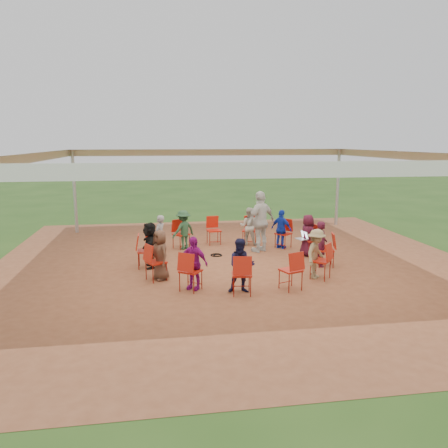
{
  "coord_description": "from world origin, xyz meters",
  "views": [
    {
      "loc": [
        -2.07,
        -11.29,
        3.29
      ],
      "look_at": [
        -0.27,
        0.3,
        1.06
      ],
      "focal_mm": 35.0,
      "sensor_mm": 36.0,
      "label": 1
    }
  ],
  "objects": [
    {
      "name": "ground",
      "position": [
        0.0,
        0.0,
        0.0
      ],
      "size": [
        80.0,
        80.0,
        0.0
      ],
      "primitive_type": "plane",
      "color": "#274916",
      "rests_on": "ground"
    },
    {
      "name": "dirt_patch",
      "position": [
        0.0,
        0.0,
        0.01
      ],
      "size": [
        13.0,
        13.0,
        0.0
      ],
      "primitive_type": "plane",
      "color": "brown",
      "rests_on": "ground"
    },
    {
      "name": "tent",
      "position": [
        0.0,
        0.0,
        2.37
      ],
      "size": [
        10.33,
        10.33,
        3.0
      ],
      "color": "#B2B2B7",
      "rests_on": "ground"
    },
    {
      "name": "chair_0",
      "position": [
        2.34,
        0.57,
        0.45
      ],
      "size": [
        0.53,
        0.51,
        0.9
      ],
      "primitive_type": null,
      "rotation": [
        0.0,
        0.0,
        1.81
      ],
      "color": "red",
      "rests_on": "ground"
    },
    {
      "name": "chair_1",
      "position": [
        1.81,
        1.59,
        0.45
      ],
      "size": [
        0.61,
        0.61,
        0.9
      ],
      "primitive_type": null,
      "rotation": [
        0.0,
        0.0,
        2.29
      ],
      "color": "red",
      "rests_on": "ground"
    },
    {
      "name": "chair_2",
      "position": [
        0.86,
        2.25,
        0.45
      ],
      "size": [
        0.55,
        0.56,
        0.9
      ],
      "primitive_type": null,
      "rotation": [
        0.0,
        0.0,
        2.78
      ],
      "color": "red",
      "rests_on": "ground"
    },
    {
      "name": "chair_3",
      "position": [
        -0.28,
        2.39,
        0.45
      ],
      "size": [
        0.47,
        0.49,
        0.9
      ],
      "primitive_type": null,
      "rotation": [
        0.0,
        0.0,
        -3.02
      ],
      "color": "red",
      "rests_on": "ground"
    },
    {
      "name": "chair_4",
      "position": [
        -1.36,
        1.98,
        0.45
      ],
      "size": [
        0.6,
        0.6,
        0.9
      ],
      "primitive_type": null,
      "rotation": [
        0.0,
        0.0,
        -2.54
      ],
      "color": "red",
      "rests_on": "ground"
    },
    {
      "name": "chair_5",
      "position": [
        -2.13,
        1.13,
        0.45
      ],
      "size": [
        0.59,
        0.58,
        0.9
      ],
      "primitive_type": null,
      "rotation": [
        0.0,
        0.0,
        -2.06
      ],
      "color": "red",
      "rests_on": "ground"
    },
    {
      "name": "chair_6",
      "position": [
        -2.4,
        0.01,
        0.45
      ],
      "size": [
        0.44,
        0.42,
        0.9
      ],
      "primitive_type": null,
      "rotation": [
        0.0,
        0.0,
        -1.57
      ],
      "color": "red",
      "rests_on": "ground"
    },
    {
      "name": "chair_7",
      "position": [
        -2.13,
        -1.11,
        0.45
      ],
      "size": [
        0.58,
        0.58,
        0.9
      ],
      "primitive_type": null,
      "rotation": [
        0.0,
        0.0,
        -1.09
      ],
      "color": "red",
      "rests_on": "ground"
    },
    {
      "name": "chair_8",
      "position": [
        -1.37,
        -1.97,
        0.45
      ],
      "size": [
        0.6,
        0.6,
        0.9
      ],
      "primitive_type": null,
      "rotation": [
        0.0,
        0.0,
        -0.61
      ],
      "color": "red",
      "rests_on": "ground"
    },
    {
      "name": "chair_9",
      "position": [
        -0.3,
        -2.39,
        0.45
      ],
      "size": [
        0.47,
        0.49,
        0.9
      ],
      "primitive_type": null,
      "rotation": [
        0.0,
        0.0,
        -0.12
      ],
      "color": "red",
      "rests_on": "ground"
    },
    {
      "name": "chair_10",
      "position": [
        0.84,
        -2.25,
        0.45
      ],
      "size": [
        0.55,
        0.56,
        0.9
      ],
      "primitive_type": null,
      "rotation": [
        0.0,
        0.0,
        0.36
      ],
      "color": "red",
      "rests_on": "ground"
    },
    {
      "name": "chair_11",
      "position": [
        1.79,
        -1.6,
        0.45
      ],
      "size": [
        0.61,
        0.61,
        0.9
      ],
      "primitive_type": null,
      "rotation": [
        0.0,
        0.0,
        0.84
      ],
      "color": "red",
      "rests_on": "ground"
    },
    {
      "name": "chair_12",
      "position": [
        2.33,
        -0.58,
        0.45
      ],
      "size": [
        0.53,
        0.51,
        0.9
      ],
      "primitive_type": null,
      "rotation": [
        0.0,
        0.0,
        1.33
      ],
      "color": "red",
      "rests_on": "ground"
    },
    {
      "name": "person_seated_0",
      "position": [
        2.22,
        0.54,
        0.61
      ],
      "size": [
        0.46,
        0.65,
        1.21
      ],
      "primitive_type": "imported",
      "rotation": [
        0.0,
        0.0,
        1.81
      ],
      "color": "#400F21",
      "rests_on": "ground"
    },
    {
      "name": "person_seated_1",
      "position": [
        1.72,
        1.51,
        0.61
      ],
      "size": [
        0.74,
        0.77,
        1.21
      ],
      "primitive_type": "imported",
      "rotation": [
        0.0,
        0.0,
        2.29
      ],
      "color": "#132FB3",
      "rests_on": "ground"
    },
    {
      "name": "person_seated_2",
      "position": [
        0.82,
        2.13,
        0.61
      ],
      "size": [
        0.67,
        0.53,
        1.21
      ],
      "primitive_type": "imported",
      "rotation": [
        0.0,
        0.0,
        2.78
      ],
      "color": "#B2AF9F",
      "rests_on": "ground"
    },
    {
      "name": "person_seated_3",
      "position": [
        -1.29,
        1.89,
        0.61
      ],
      "size": [
        0.87,
        0.76,
        1.21
      ],
      "primitive_type": "imported",
      "rotation": [
        0.0,
        0.0,
        -2.54
      ],
      "color": "#23482C",
      "rests_on": "ground"
    },
    {
      "name": "person_seated_4",
      "position": [
        -2.02,
        1.07,
        0.61
      ],
      "size": [
        0.46,
        0.53,
        1.21
      ],
      "primitive_type": "imported",
      "rotation": [
        0.0,
        0.0,
        -2.06
      ],
      "color": "gray",
      "rests_on": "ground"
    },
    {
      "name": "person_seated_5",
      "position": [
        -2.28,
        0.01,
        0.61
      ],
      "size": [
        0.42,
        1.13,
        1.21
      ],
      "primitive_type": "imported",
      "rotation": [
        0.0,
        0.0,
        -1.57
      ],
      "color": "black",
      "rests_on": "ground"
    },
    {
      "name": "person_seated_6",
      "position": [
        -2.03,
        -1.05,
        0.61
      ],
      "size": [
        0.57,
        0.68,
        1.21
      ],
      "primitive_type": "imported",
      "rotation": [
        0.0,
        0.0,
        -1.09
      ],
      "color": "#523526",
      "rests_on": "ground"
    },
    {
      "name": "person_seated_7",
      "position": [
        -1.3,
        -1.88,
        0.61
      ],
      "size": [
        0.79,
        0.7,
        1.21
      ],
      "primitive_type": "imported",
      "rotation": [
        0.0,
        0.0,
        -0.61
      ],
      "color": "#97127C",
      "rests_on": "ground"
    },
    {
      "name": "person_seated_8",
      "position": [
        -0.28,
        -2.27,
        0.61
      ],
      "size": [
        0.63,
        0.41,
        1.21
      ],
      "primitive_type": "imported",
      "rotation": [
        0.0,
        0.0,
        -0.12
      ],
      "color": "#161738",
      "rests_on": "ground"
    },
    {
      "name": "person_seated_9",
      "position": [
        1.7,
        -1.52,
        0.61
      ],
      "size": [
        0.81,
        0.84,
        1.21
      ],
      "primitive_type": "imported",
      "rotation": [
        0.0,
        0.0,
        0.84
      ],
      "color": "#948257",
      "rests_on": "ground"
    },
    {
      "name": "person_seated_10",
      "position": [
        2.22,
        -0.55,
        0.61
      ],
      "size": [
        0.39,
        0.5,
        1.21
      ],
      "primitive_type": "imported",
      "rotation": [
        0.0,
        0.0,
        1.33
      ],
      "color": "#400F21",
      "rests_on": "ground"
    },
    {
      "name": "standing_person",
      "position": [
        0.99,
        1.23,
        0.92
      ],
      "size": [
        1.2,
        1.04,
        1.84
      ],
      "primitive_type": "imported",
      "rotation": [
        0.0,
        0.0,
        3.71
      ],
      "color": "silver",
      "rests_on": "ground"
    },
    {
      "name": "cable_coil",
      "position": [
        -0.39,
        0.93,
        0.02
      ],
      "size": [
        0.37,
        0.37,
        0.03
      ],
      "rotation": [
        0.0,
        0.0,
        0.13
      ],
      "color": "black",
      "rests_on": "ground"
    },
    {
      "name": "laptop",
      "position": [
        2.07,
        0.5,
        0.58
      ],
      "size": [
        0.35,
        0.4,
        0.24
      ],
      "rotation": [
        0.0,
        0.0,
        1.81
      ],
      "color": "#B7B7BC",
      "rests_on": "ground"
    }
  ]
}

